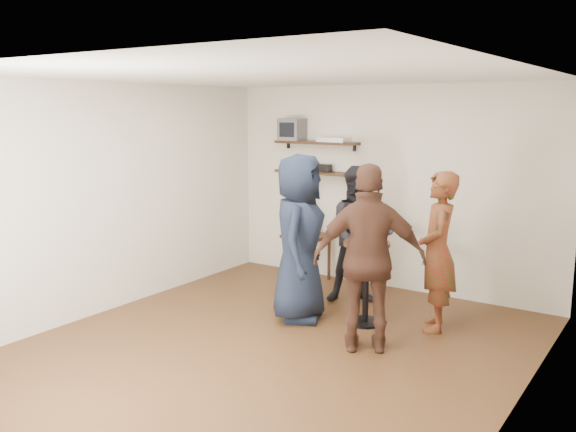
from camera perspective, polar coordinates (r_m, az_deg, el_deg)
The scene contains 18 objects.
room at distance 5.75m, azimuth -1.14°, elevation -0.03°, with size 4.58×5.08×2.68m.
shelf_upper at distance 8.21m, azimuth 2.66°, elevation 6.87°, with size 1.20×0.25×0.04m, color black.
shelf_lower at distance 8.24m, azimuth 2.64°, elevation 4.09°, with size 1.20×0.25×0.04m, color black.
crt_monitor at distance 8.40m, azimuth 0.45°, elevation 8.10°, with size 0.32×0.30×0.30m, color #59595B.
dvd_deck at distance 8.07m, azimuth 4.31°, elevation 7.14°, with size 0.40×0.24×0.06m, color silver.
radio at distance 8.18m, azimuth 3.33°, elevation 4.52°, with size 0.22×0.10×0.10m, color black.
power_strip at distance 8.46m, azimuth 0.85°, elevation 4.48°, with size 0.30×0.05×0.03m, color black.
side_table at distance 8.17m, azimuth 1.84°, elevation -2.48°, with size 0.62×0.62×0.64m.
vase_lilies at distance 8.09m, azimuth 1.84°, elevation 0.47°, with size 0.20×0.20×1.02m.
drinks_table at distance 6.60m, azimuth 7.32°, elevation -5.18°, with size 0.50×0.50×0.91m.
wine_glass_fl at distance 6.50m, azimuth 6.89°, elevation -1.25°, with size 0.07×0.07×0.20m.
wine_glass_fr at distance 6.45m, azimuth 7.73°, elevation -1.42°, with size 0.06×0.06×0.19m.
wine_glass_bl at distance 6.56m, azimuth 7.50°, elevation -1.24°, with size 0.06×0.06×0.18m.
wine_glass_br at distance 6.49m, azimuth 7.62°, elevation -1.32°, with size 0.06×0.06×0.19m.
person_plaid at distance 6.52m, azimuth 13.83°, elevation -3.25°, with size 0.61×0.40×1.68m, color red.
person_dark at distance 7.25m, azimuth 6.78°, elevation -1.82°, with size 0.80×0.62×1.64m, color black.
person_navy at distance 6.62m, azimuth 1.04°, elevation -2.07°, with size 0.89×0.58×1.83m, color black.
person_brown at distance 5.81m, azimuth 7.62°, elevation -4.02°, with size 1.06×0.44×1.81m, color #492B1F.
Camera 1 is at (3.25, -4.64, 2.31)m, focal length 38.00 mm.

